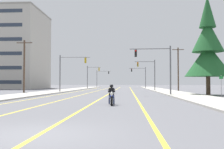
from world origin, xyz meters
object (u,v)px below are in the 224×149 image
(traffic_signal_mid_right, at_px, (149,71))
(utility_pole_right_far, at_px, (178,68))
(traffic_signal_far_right, at_px, (141,74))
(traffic_signal_near_left, at_px, (69,68))
(motorcycle_with_rider, at_px, (112,97))
(traffic_signal_far_left, at_px, (101,76))
(street_sign, at_px, (221,83))
(conifer_tree_right_verge_near, at_px, (208,49))
(traffic_signal_near_right, at_px, (158,63))
(traffic_signal_mid_left, at_px, (91,74))
(utility_pole_left_near, at_px, (24,65))

(traffic_signal_mid_right, distance_m, utility_pole_right_far, 5.88)
(traffic_signal_far_right, relative_size, utility_pole_right_far, 0.72)
(traffic_signal_near_left, bearing_deg, traffic_signal_mid_right, 35.02)
(motorcycle_with_rider, relative_size, traffic_signal_far_left, 0.35)
(traffic_signal_near_left, bearing_deg, street_sign, -34.46)
(conifer_tree_right_verge_near, bearing_deg, traffic_signal_near_right, -169.60)
(motorcycle_with_rider, height_order, traffic_signal_near_left, traffic_signal_near_left)
(street_sign, bearing_deg, utility_pole_right_far, 90.17)
(motorcycle_with_rider, bearing_deg, utility_pole_right_far, 71.93)
(traffic_signal_near_right, xyz_separation_m, traffic_signal_far_right, (0.03, 43.86, -0.02))
(conifer_tree_right_verge_near, bearing_deg, motorcycle_with_rider, -126.27)
(traffic_signal_mid_right, bearing_deg, traffic_signal_far_left, 108.33)
(traffic_signal_near_right, xyz_separation_m, utility_pole_right_far, (6.31, 20.31, 0.44))
(motorcycle_with_rider, distance_m, street_sign, 15.72)
(traffic_signal_near_right, relative_size, traffic_signal_mid_left, 1.00)
(traffic_signal_mid_right, relative_size, street_sign, 2.58)
(traffic_signal_near_left, relative_size, traffic_signal_mid_right, 1.00)
(conifer_tree_right_verge_near, bearing_deg, traffic_signal_mid_left, 118.76)
(traffic_signal_mid_left, distance_m, traffic_signal_far_left, 24.11)
(utility_pole_right_far, bearing_deg, traffic_signal_mid_left, 138.84)
(motorcycle_with_rider, distance_m, utility_pole_right_far, 36.76)
(utility_pole_right_far, bearing_deg, utility_pole_left_near, -150.50)
(traffic_signal_near_right, height_order, traffic_signal_far_left, same)
(traffic_signal_near_right, bearing_deg, motorcycle_with_rider, -109.19)
(traffic_signal_mid_right, xyz_separation_m, conifer_tree_right_verge_near, (5.96, -18.77, 1.87))
(traffic_signal_near_left, xyz_separation_m, conifer_tree_right_verge_near, (20.05, -8.89, 1.80))
(traffic_signal_far_right, distance_m, traffic_signal_far_left, 22.48)
(traffic_signal_near_left, distance_m, conifer_tree_right_verge_near, 22.01)
(traffic_signal_near_left, xyz_separation_m, traffic_signal_mid_right, (14.09, 9.87, -0.06))
(motorcycle_with_rider, bearing_deg, street_sign, 43.39)
(traffic_signal_near_left, height_order, street_sign, traffic_signal_near_left)
(utility_pole_left_near, relative_size, utility_pole_right_far, 0.93)
(traffic_signal_far_right, relative_size, traffic_signal_far_left, 1.00)
(street_sign, bearing_deg, traffic_signal_mid_left, 115.81)
(utility_pole_right_far, height_order, conifer_tree_right_verge_near, conifer_tree_right_verge_near)
(traffic_signal_mid_left, height_order, street_sign, traffic_signal_mid_left)
(traffic_signal_near_right, height_order, traffic_signal_far_right, same)
(traffic_signal_mid_left, height_order, conifer_tree_right_verge_near, conifer_tree_right_verge_near)
(traffic_signal_near_right, xyz_separation_m, conifer_tree_right_verge_near, (6.43, 1.18, 1.80))
(traffic_signal_far_right, distance_m, street_sign, 48.00)
(traffic_signal_mid_right, height_order, traffic_signal_far_left, same)
(motorcycle_with_rider, relative_size, traffic_signal_near_left, 0.35)
(traffic_signal_mid_right, distance_m, traffic_signal_far_left, 44.17)
(traffic_signal_near_right, relative_size, utility_pole_left_near, 0.77)
(traffic_signal_near_left, bearing_deg, traffic_signal_near_right, -36.50)
(traffic_signal_near_right, relative_size, traffic_signal_mid_right, 1.00)
(motorcycle_with_rider, xyz_separation_m, utility_pole_right_far, (11.34, 34.75, 3.97))
(traffic_signal_far_right, bearing_deg, traffic_signal_mid_left, -156.00)
(traffic_signal_near_left, distance_m, traffic_signal_far_left, 51.80)
(traffic_signal_mid_right, xyz_separation_m, street_sign, (5.91, -23.60, -2.55))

